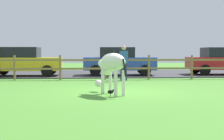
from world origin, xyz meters
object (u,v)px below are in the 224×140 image
crow_on_grass (111,92)px  parked_car_red (222,61)px  zebra (111,65)px  visitor_near_fence (124,61)px  parked_car_blue (119,61)px  parked_car_yellow (24,61)px

crow_on_grass → parked_car_red: bearing=50.4°
zebra → visitor_near_fence: size_ratio=1.09×
parked_car_blue → visitor_near_fence: bearing=-91.7°
parked_car_red → crow_on_grass: bearing=-129.6°
zebra → parked_car_yellow: parked_car_yellow is taller
parked_car_yellow → zebra: bearing=-62.4°
visitor_near_fence → parked_car_blue: bearing=88.3°
crow_on_grass → visitor_near_fence: (1.01, 5.38, 0.78)m
crow_on_grass → parked_car_yellow: size_ratio=0.05×
parked_car_yellow → visitor_near_fence: bearing=-29.7°
parked_car_yellow → parked_car_red: 11.30m
parked_car_blue → parked_car_red: 6.04m
parked_car_blue → parked_car_red: bearing=1.3°
zebra → parked_car_yellow: bearing=117.6°
parked_car_blue → parked_car_yellow: bearing=-178.1°
parked_car_yellow → visitor_near_fence: (5.17, -2.95, 0.06)m
parked_car_red → visitor_near_fence: size_ratio=2.45×
parked_car_blue → visitor_near_fence: size_ratio=2.50×
crow_on_grass → parked_car_red: parked_car_red is taller
crow_on_grass → visitor_near_fence: 5.52m
parked_car_red → parked_car_blue: bearing=-178.7°
zebra → crow_on_grass: (-0.04, -0.29, -0.80)m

